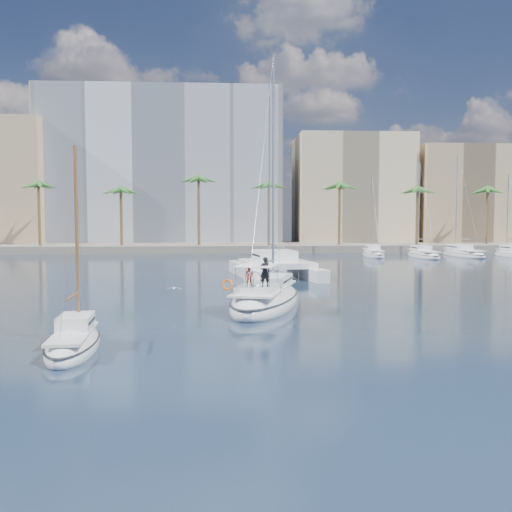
{
  "coord_description": "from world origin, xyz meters",
  "views": [
    {
      "loc": [
        -1.4,
        -32.35,
        5.71
      ],
      "look_at": [
        0.62,
        1.5,
        3.34
      ],
      "focal_mm": 40.0,
      "sensor_mm": 36.0,
      "label": 1
    }
  ],
  "objects": [
    {
      "name": "palm_centre",
      "position": [
        0.0,
        57.0,
        10.28
      ],
      "size": [
        3.6,
        3.6,
        12.3
      ],
      "color": "brown",
      "rests_on": "ground"
    },
    {
      "name": "small_sloop",
      "position": [
        -7.71,
        -8.1,
        0.37
      ],
      "size": [
        2.52,
        6.62,
        9.33
      ],
      "rotation": [
        0.0,
        0.0,
        0.07
      ],
      "color": "white",
      "rests_on": "ground"
    },
    {
      "name": "moored_yacht_b",
      "position": [
        26.5,
        45.0,
        0.0
      ],
      "size": [
        3.32,
        10.83,
        13.72
      ],
      "primitive_type": null,
      "rotation": [
        0.0,
        0.0,
        -0.02
      ],
      "color": "white",
      "rests_on": "ground"
    },
    {
      "name": "moored_yacht_c",
      "position": [
        33.0,
        47.0,
        0.0
      ],
      "size": [
        3.98,
        12.33,
        15.54
      ],
      "primitive_type": null,
      "rotation": [
        0.0,
        0.0,
        0.03
      ],
      "color": "white",
      "rests_on": "ground"
    },
    {
      "name": "palm_left",
      "position": [
        -34.0,
        57.0,
        10.28
      ],
      "size": [
        3.6,
        3.6,
        12.3
      ],
      "color": "brown",
      "rests_on": "ground"
    },
    {
      "name": "building_beige",
      "position": [
        22.0,
        70.0,
        10.0
      ],
      "size": [
        20.0,
        14.0,
        20.0
      ],
      "primitive_type": "cube",
      "color": "beige",
      "rests_on": "ground"
    },
    {
      "name": "seagull",
      "position": [
        -4.46,
        3.78,
        1.14
      ],
      "size": [
        0.95,
        0.41,
        0.18
      ],
      "color": "silver",
      "rests_on": "ground"
    },
    {
      "name": "palm_right",
      "position": [
        34.0,
        57.0,
        10.28
      ],
      "size": [
        3.6,
        3.6,
        12.3
      ],
      "color": "brown",
      "rests_on": "ground"
    },
    {
      "name": "ground",
      "position": [
        0.0,
        0.0,
        0.0
      ],
      "size": [
        160.0,
        160.0,
        0.0
      ],
      "primitive_type": "plane",
      "color": "black",
      "rests_on": "ground"
    },
    {
      "name": "quay",
      "position": [
        0.0,
        61.0,
        0.6
      ],
      "size": [
        120.0,
        14.0,
        1.2
      ],
      "primitive_type": "cube",
      "color": "gray",
      "rests_on": "ground"
    },
    {
      "name": "catamaran",
      "position": [
        3.56,
        21.02,
        1.17
      ],
      "size": [
        8.49,
        13.86,
        18.82
      ],
      "rotation": [
        0.0,
        0.0,
        0.16
      ],
      "color": "white",
      "rests_on": "ground"
    },
    {
      "name": "moored_yacht_a",
      "position": [
        20.0,
        47.0,
        0.0
      ],
      "size": [
        3.37,
        9.52,
        11.9
      ],
      "primitive_type": null,
      "rotation": [
        0.0,
        0.0,
        -0.07
      ],
      "color": "white",
      "rests_on": "ground"
    },
    {
      "name": "building_tan_right",
      "position": [
        42.0,
        68.0,
        9.0
      ],
      "size": [
        18.0,
        12.0,
        18.0
      ],
      "primitive_type": "cube",
      "color": "tan",
      "rests_on": "ground"
    },
    {
      "name": "building_modern",
      "position": [
        -12.0,
        73.0,
        14.0
      ],
      "size": [
        42.0,
        16.0,
        28.0
      ],
      "primitive_type": "cube",
      "color": "silver",
      "rests_on": "ground"
    },
    {
      "name": "main_sloop",
      "position": [
        1.32,
        3.02,
        0.53
      ],
      "size": [
        6.69,
        12.03,
        17.03
      ],
      "rotation": [
        0.0,
        0.0,
        -0.28
      ],
      "color": "white",
      "rests_on": "ground"
    }
  ]
}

